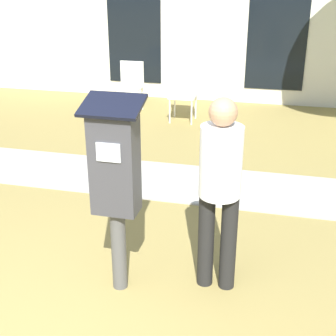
% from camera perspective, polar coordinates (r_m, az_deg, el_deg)
% --- Properties ---
extents(sidewalk, '(12.00, 1.10, 0.02)m').
position_cam_1_polar(sidewalk, '(5.87, -2.97, -1.28)').
color(sidewalk, '#A3A099').
rests_on(sidewalk, ground).
extents(building_facade, '(10.00, 0.26, 3.20)m').
position_cam_1_polar(building_facade, '(9.51, 4.51, 17.82)').
color(building_facade, silver).
rests_on(building_facade, ground).
extents(parking_meter, '(0.44, 0.31, 1.59)m').
position_cam_1_polar(parking_meter, '(3.49, -6.46, -0.58)').
color(parking_meter, '#4C4C4C').
rests_on(parking_meter, ground).
extents(person_standing, '(0.32, 0.32, 1.58)m').
position_cam_1_polar(person_standing, '(3.55, 6.35, -1.72)').
color(person_standing, black).
rests_on(person_standing, ground).
extents(outdoor_chair_left, '(0.44, 0.44, 0.90)m').
position_cam_1_polar(outdoor_chair_left, '(8.79, -4.59, 10.37)').
color(outdoor_chair_left, white).
rests_on(outdoor_chair_left, ground).
extents(outdoor_chair_middle, '(0.44, 0.44, 0.90)m').
position_cam_1_polar(outdoor_chair_middle, '(8.18, 2.00, 9.51)').
color(outdoor_chair_middle, white).
rests_on(outdoor_chair_middle, ground).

